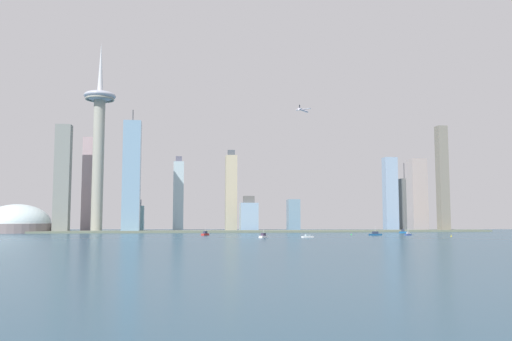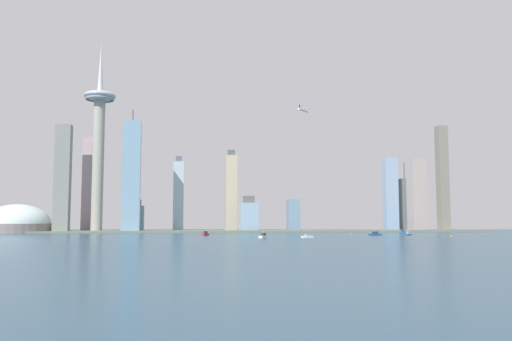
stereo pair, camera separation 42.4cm
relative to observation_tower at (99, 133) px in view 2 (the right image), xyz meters
The scene contains 25 objects.
ground_plane 557.65m from the observation_tower, 63.64° to the right, with size 6000.00×6000.00×0.00m, color #284B61.
waterfront_pier 281.39m from the observation_tower, ahead, with size 706.21×48.44×2.74m, color slate.
observation_tower is the anchor object (origin of this frame).
stadium_dome 172.28m from the observation_tower, behind, with size 94.49×94.49×54.13m.
skyscraper_0 333.90m from the observation_tower, 10.01° to the left, with size 19.91×17.31×51.75m.
skyscraper_1 530.73m from the observation_tower, ahead, with size 15.07×15.19×165.08m.
skyscraper_2 86.02m from the observation_tower, 155.78° to the right, with size 21.29×17.91×153.79m.
skyscraper_3 523.07m from the observation_tower, ahead, with size 26.31×26.29×120.08m.
skyscraper_4 84.78m from the observation_tower, 19.46° to the right, with size 25.14×20.86×179.37m.
skyscraper_5 159.30m from the observation_tower, 26.34° to the left, with size 16.55×13.46×120.54m.
skyscraper_6 83.79m from the observation_tower, 119.29° to the left, with size 16.77×20.41×143.75m.
skyscraper_7 531.24m from the observation_tower, ahead, with size 18.77×27.83×118.85m.
skyscraper_8 232.14m from the observation_tower, 19.24° to the left, with size 18.50×19.88×133.93m.
skyscraper_9 493.18m from the observation_tower, ahead, with size 22.33×17.55×125.97m.
skyscraper_10 154.50m from the observation_tower, 56.01° to the left, with size 24.98×17.55×50.70m.
skyscraper_11 258.67m from the observation_tower, ahead, with size 27.40×22.70×55.21m.
boat_0 388.70m from the observation_tower, 45.62° to the right, with size 14.29×9.43×3.58m.
boat_1 461.35m from the observation_tower, 26.86° to the right, with size 9.93×7.08×7.12m.
boat_2 358.61m from the observation_tower, 51.21° to the right, with size 11.30×13.18×8.91m.
boat_3 266.94m from the observation_tower, 48.02° to the right, with size 10.31×12.62×9.92m.
boat_4 426.56m from the observation_tower, 28.98° to the right, with size 15.62×7.18×10.40m.
boat_5 461.54m from the observation_tower, 13.92° to the right, with size 10.37×7.42×5.23m.
channel_buoy_0 507.87m from the observation_tower, 31.81° to the right, with size 1.24×1.24×2.64m, color yellow.
channel_buoy_1 399.00m from the observation_tower, 28.02° to the right, with size 1.83×1.83×1.72m, color green.
airplane 307.65m from the observation_tower, ahead, with size 22.05×23.04×7.97m.
Camera 2 is at (-122.06, -315.53, 19.49)m, focal length 36.93 mm.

